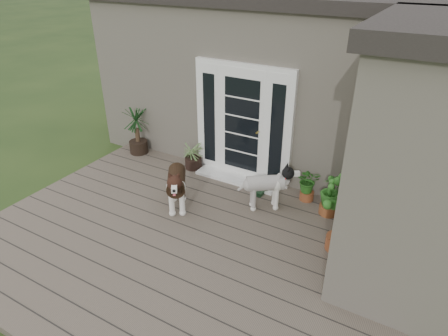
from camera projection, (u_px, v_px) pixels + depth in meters
The scene contains 15 objects.
deck at pixel (185, 245), 5.83m from camera, with size 6.20×4.60×0.12m, color #6B5B4C.
house_main at pixel (296, 79), 8.37m from camera, with size 7.40×4.00×3.10m, color #665E54.
house_wing at pixel (431, 173), 4.69m from camera, with size 1.60×2.40×3.10m, color #665E54.
door_unit at pixel (243, 123), 7.06m from camera, with size 1.90×0.14×2.15m, color white.
door_step at pixel (237, 179), 7.40m from camera, with size 1.60×0.40×0.05m, color white.
brindle_dog at pixel (177, 188), 6.41m from camera, with size 0.40×0.93×0.77m, color #311F11, non-canonical shape.
white_dog at pixel (265, 190), 6.44m from camera, with size 0.35×0.82×0.68m, color silver, non-canonical shape.
spider_plant at pixel (193, 154), 7.70m from camera, with size 0.55×0.55×0.59m, color #769058, non-canonical shape.
yucca at pixel (137, 130), 8.21m from camera, with size 0.73×0.73×1.05m, color black, non-canonical shape.
herb_a at pixel (308, 187), 6.69m from camera, with size 0.40×0.40×0.51m, color #1D601B.
herb_b at pixel (344, 196), 6.39m from camera, with size 0.36×0.36×0.54m, color #154C17.
herb_c at pixel (330, 198), 6.29m from camera, with size 0.39×0.39×0.61m, color #1C621E.
sapling at pixel (343, 203), 5.28m from camera, with size 0.46×0.46×1.57m, color #225A19, non-canonical shape.
clog_left at pixel (261, 191), 6.96m from camera, with size 0.15×0.32×0.10m, color #14321A, non-canonical shape.
clog_right at pixel (269, 189), 7.02m from camera, with size 0.15×0.32×0.09m, color black, non-canonical shape.
Camera 1 is at (2.80, -3.30, 3.82)m, focal length 31.45 mm.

